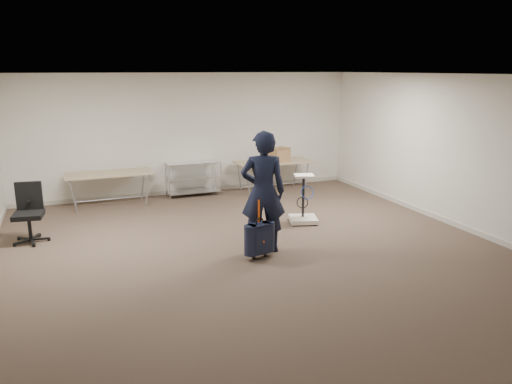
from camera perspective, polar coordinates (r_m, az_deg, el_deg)
name	(u,v)px	position (r m, az deg, el deg)	size (l,w,h in m)	color
ground	(259,257)	(7.93, 0.38, -7.40)	(9.00, 9.00, 0.00)	#4D3E2E
room_shell	(232,228)	(9.14, -2.79, -4.16)	(8.00, 9.00, 9.00)	beige
folding_table_left	(109,175)	(11.08, -16.47, 1.86)	(1.80, 0.75, 0.73)	#957F5B
folding_table_right	(273,163)	(11.97, 1.95, 3.29)	(1.80, 0.75, 0.73)	#957F5B
wire_shelf	(193,177)	(11.66, -7.18, 1.71)	(1.22, 0.47, 0.80)	silver
person	(263,192)	(7.91, 0.81, 0.00)	(0.71, 0.47, 1.96)	black
suitcase	(259,239)	(7.77, 0.40, -5.35)	(0.38, 0.28, 0.94)	black
office_chair	(30,224)	(9.35, -24.43, -3.37)	(0.61, 0.61, 1.01)	black
equipment_cart	(303,210)	(9.62, 5.44, -2.06)	(0.64, 0.64, 0.94)	beige
cardboard_box	(279,155)	(11.90, 2.68, 4.28)	(0.44, 0.33, 0.33)	olive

